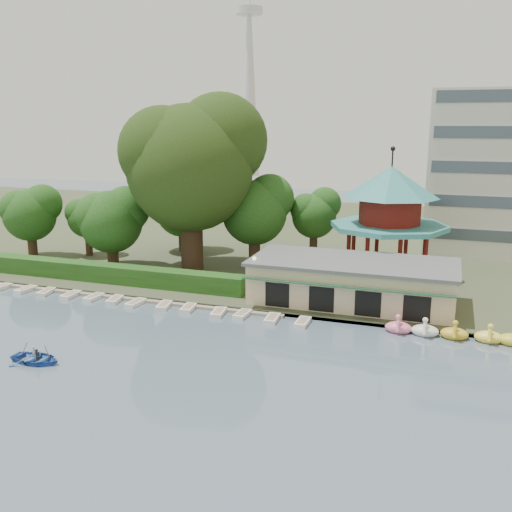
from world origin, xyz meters
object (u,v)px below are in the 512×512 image
at_px(big_tree, 192,159).
at_px(pavilion, 390,211).
at_px(boathouse, 352,281).
at_px(dock, 117,296).
at_px(rowboat_with_passengers, 36,355).

bearing_deg(big_tree, pavilion, 10.29).
bearing_deg(big_tree, boathouse, -18.38).
bearing_deg(big_tree, dock, -106.13).
bearing_deg(boathouse, dock, -167.76).
bearing_deg(pavilion, dock, -148.34).
distance_m(pavilion, rowboat_with_passengers, 37.28).
relative_size(dock, boathouse, 1.83).
height_order(boathouse, big_tree, big_tree).
bearing_deg(boathouse, big_tree, 161.62).
xyz_separation_m(boathouse, big_tree, (-18.81, 6.25, 10.27)).
xyz_separation_m(dock, big_tree, (3.19, 11.02, 12.52)).
height_order(pavilion, big_tree, big_tree).
bearing_deg(pavilion, big_tree, -169.71).
bearing_deg(rowboat_with_passengers, pavilion, 55.01).
distance_m(big_tree, rowboat_with_passengers, 28.88).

